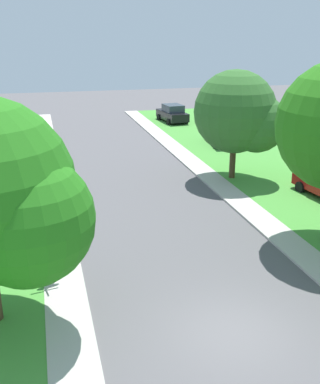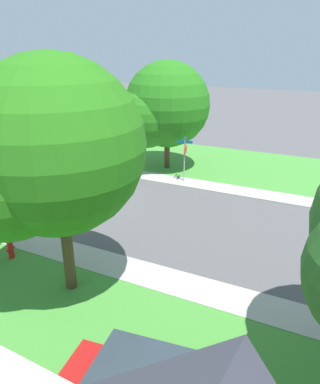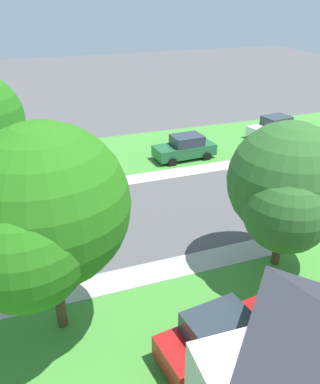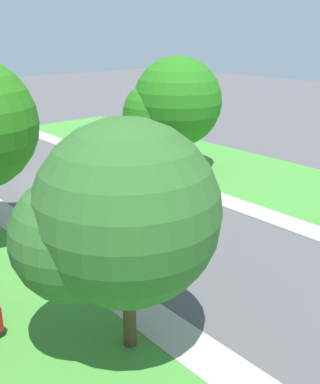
{
  "view_description": "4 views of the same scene",
  "coord_description": "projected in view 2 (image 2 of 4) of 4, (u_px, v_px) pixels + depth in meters",
  "views": [
    {
      "loc": [
        -5.03,
        -10.76,
        8.49
      ],
      "look_at": [
        0.07,
        9.02,
        1.4
      ],
      "focal_mm": 43.53,
      "sensor_mm": 36.0,
      "label": 1
    },
    {
      "loc": [
        14.2,
        11.97,
        7.61
      ],
      "look_at": [
        0.35,
        5.33,
        1.4
      ],
      "focal_mm": 33.53,
      "sensor_mm": 36.0,
      "label": 2
    },
    {
      "loc": [
        18.02,
        4.33,
        10.94
      ],
      "look_at": [
        0.06,
        11.01,
        1.4
      ],
      "focal_mm": 38.32,
      "sensor_mm": 36.0,
      "label": 3
    },
    {
      "loc": [
        12.24,
        22.83,
        8.4
      ],
      "look_at": [
        -0.59,
        8.0,
        1.4
      ],
      "focal_mm": 42.76,
      "sensor_mm": 36.0,
      "label": 4
    }
  ],
  "objects": [
    {
      "name": "stop_sign_far_corner",
      "position": [
        185.0,
        152.0,
        21.07
      ],
      "size": [
        0.91,
        0.91,
        2.77
      ],
      "color": "#9E9EA3",
      "rests_on": "ground"
    },
    {
      "name": "sidewalk_west",
      "position": [
        317.0,
        204.0,
        18.62
      ],
      "size": [
        1.4,
        56.0,
        0.1
      ],
      "primitive_type": "cube",
      "color": "#B7B2A8",
      "rests_on": "ground"
    },
    {
      "name": "fire_hydrant",
      "position": [
        11.0,
        249.0,
        13.7
      ],
      "size": [
        0.38,
        0.22,
        0.83
      ],
      "color": "red",
      "rests_on": "ground"
    },
    {
      "name": "ground_plane",
      "position": [
        75.0,
        198.0,
        19.52
      ],
      "size": [
        120.0,
        120.0,
        0.0
      ],
      "primitive_type": "plane",
      "color": "#565456"
    },
    {
      "name": "sidewalk_east",
      "position": [
        297.0,
        318.0,
        10.76
      ],
      "size": [
        1.4,
        56.0,
        0.1
      ],
      "primitive_type": "cube",
      "color": "#B7B2A8",
      "rests_on": "ground"
    },
    {
      "name": "tree_corner_large",
      "position": [
        44.0,
        154.0,
        10.22
      ],
      "size": [
        5.63,
        5.24,
        7.58
      ],
      "color": "#4C3823",
      "rests_on": "ground"
    },
    {
      "name": "tree_sidewalk_far",
      "position": [
        162.0,
        108.0,
        22.55
      ],
      "size": [
        5.8,
        5.4,
        6.95
      ],
      "color": "#4C3823",
      "rests_on": "ground"
    }
  ]
}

